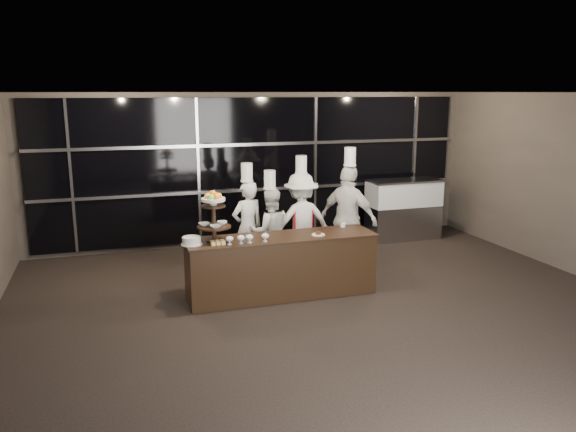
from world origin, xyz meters
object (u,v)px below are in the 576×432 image
object	(u,v)px
layer_cake	(192,241)
chef_c	(301,221)
display_stand	(214,213)
display_case	(403,206)
chef_b	(270,231)
chef_a	(248,226)
buffet_counter	(281,266)
chef_d	(349,218)

from	to	relation	value
layer_cake	chef_c	distance (m)	2.40
display_stand	chef_c	xyz separation A→B (m)	(1.72, 1.19, -0.50)
display_case	chef_b	xyz separation A→B (m)	(-3.29, -1.42, 0.06)
display_stand	chef_a	xyz separation A→B (m)	(0.78, 1.20, -0.52)
buffet_counter	chef_b	size ratio (longest dim) A/B	1.61
display_stand	display_case	size ratio (longest dim) A/B	0.49
buffet_counter	layer_cake	world-z (taller)	layer_cake
chef_d	display_stand	bearing A→B (deg)	-162.38
layer_cake	chef_b	xyz separation A→B (m)	(1.45, 1.08, -0.22)
chef_a	chef_b	size ratio (longest dim) A/B	1.06
display_case	chef_a	xyz separation A→B (m)	(-3.63, -1.25, 0.13)
display_stand	chef_d	bearing A→B (deg)	17.62
chef_b	chef_c	size ratio (longest dim) A/B	0.90
chef_c	chef_b	bearing A→B (deg)	-164.88
display_case	layer_cake	bearing A→B (deg)	-152.19
buffet_counter	display_case	distance (m)	4.21
layer_cake	chef_b	distance (m)	1.82
display_case	chef_b	size ratio (longest dim) A/B	0.85
display_case	chef_a	world-z (taller)	chef_a
display_case	chef_d	bearing A→B (deg)	-139.81
layer_cake	chef_b	size ratio (longest dim) A/B	0.17
display_case	chef_c	distance (m)	2.98
buffet_counter	display_case	world-z (taller)	display_case
buffet_counter	chef_a	world-z (taller)	chef_a
chef_a	chef_d	world-z (taller)	chef_d
buffet_counter	display_case	bearing A→B (deg)	35.68
layer_cake	buffet_counter	bearing A→B (deg)	2.15
display_stand	display_case	distance (m)	5.09
display_case	chef_a	bearing A→B (deg)	-161.00
display_stand	chef_c	size ratio (longest dim) A/B	0.38
display_case	chef_c	xyz separation A→B (m)	(-2.69, -1.26, 0.16)
layer_cake	chef_d	world-z (taller)	chef_d
chef_b	buffet_counter	bearing A→B (deg)	-96.76
chef_b	chef_c	world-z (taller)	chef_c
buffet_counter	chef_d	xyz separation A→B (m)	(1.42, 0.77, 0.46)
chef_b	display_case	bearing A→B (deg)	23.38
chef_a	chef_b	distance (m)	0.39
chef_c	buffet_counter	bearing A→B (deg)	-121.19
layer_cake	display_case	world-z (taller)	display_case
buffet_counter	chef_d	distance (m)	1.68
chef_c	chef_a	bearing A→B (deg)	179.34
layer_cake	chef_b	world-z (taller)	chef_b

